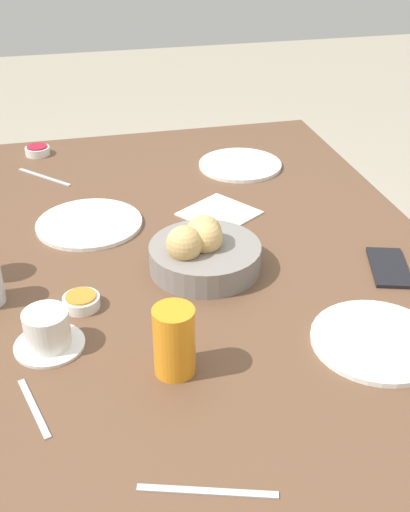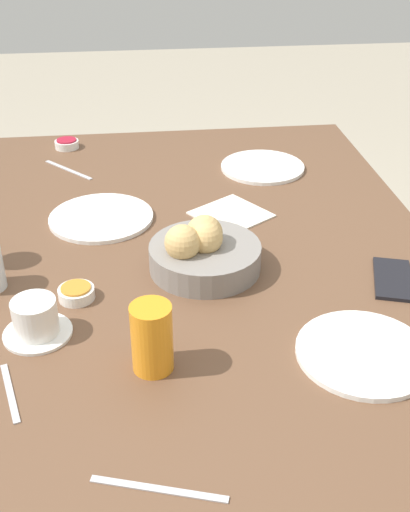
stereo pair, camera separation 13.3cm
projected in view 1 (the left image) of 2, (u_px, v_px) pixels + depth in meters
The scene contains 15 objects.
ground_plane at pixel (193, 481), 1.79m from camera, with size 10.00×10.00×0.00m, color #A89E89.
dining_table at pixel (190, 282), 1.45m from camera, with size 1.51×1.09×0.75m.
bread_basket at pixel (203, 252), 1.32m from camera, with size 0.23×0.23×0.12m.
plate_near_left at pixel (377, 341), 1.13m from camera, with size 0.23×0.23×0.01m.
plate_near_right at pixel (240, 165), 1.80m from camera, with size 0.23×0.23×0.01m.
plate_far_center at pixel (89, 224), 1.50m from camera, with size 0.25×0.25×0.01m.
juice_glass at pixel (174, 341), 1.04m from camera, with size 0.07×0.07×0.12m.
coffee_cup at pixel (47, 331), 1.11m from camera, with size 0.12×0.12×0.07m.
jam_bowl_berry at pixel (37, 150), 1.87m from camera, with size 0.07×0.07×0.03m.
jam_bowl_honey at pixel (81, 301), 1.22m from camera, with size 0.07×0.07×0.03m.
fork_silver at pixel (44, 177), 1.74m from camera, with size 0.15×0.14×0.00m.
knife_silver at pixel (207, 491), 0.86m from camera, with size 0.07×0.19×0.00m.
spoon_coffee at pixel (34, 408), 0.99m from camera, with size 0.14×0.05×0.00m.
napkin at pixel (219, 213), 1.55m from camera, with size 0.21×0.21×0.00m.
cell_phone at pixel (389, 267), 1.34m from camera, with size 0.17×0.12×0.01m.
Camera 1 is at (-1.18, 0.25, 1.47)m, focal length 45.00 mm.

